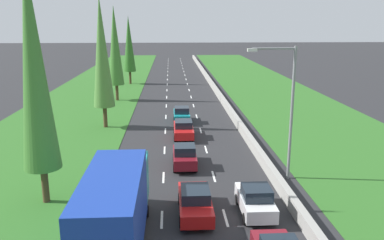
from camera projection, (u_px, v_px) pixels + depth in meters
ground_plane at (178, 94)px, 59.42m from camera, size 300.00×300.00×0.00m
grass_verge_left at (94, 94)px, 58.75m from camera, size 14.00×140.00×0.04m
grass_verge_right at (272, 92)px, 60.18m from camera, size 14.00×140.00×0.04m
median_barrier at (216, 90)px, 59.63m from camera, size 0.44×120.00×0.85m
lane_markings at (178, 93)px, 59.42m from camera, size 3.64×116.00×0.01m
white_hatchback_right_lane at (255, 200)px, 21.97m from camera, size 1.74×3.90×1.72m
blue_box_truck_left_lane at (116, 210)px, 17.92m from camera, size 2.46×9.40×4.18m
red_sedan_centre_lane at (195, 202)px, 21.86m from camera, size 1.82×4.50×1.64m
maroon_hatchback_centre_lane at (185, 156)px, 29.25m from camera, size 1.74×3.90×1.72m
red_sedan_centre_lane_fifth at (183, 129)px, 36.70m from camera, size 1.82×4.50×1.64m
teal_hatchback_centre_lane at (182, 115)px, 42.25m from camera, size 1.74×3.90×1.72m
poplar_tree_second at (34, 65)px, 21.65m from camera, size 2.16×2.16×14.31m
poplar_tree_third at (102, 53)px, 38.57m from camera, size 2.13×2.13×13.01m
poplar_tree_fourth at (115, 46)px, 52.45m from camera, size 2.12×2.12×12.68m
poplar_tree_fifth at (129, 44)px, 66.94m from camera, size 2.09×2.09×11.54m
street_light_mast at (287, 104)px, 25.98m from camera, size 3.20×0.28×9.00m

